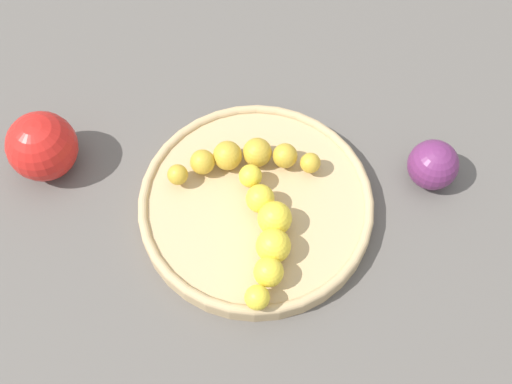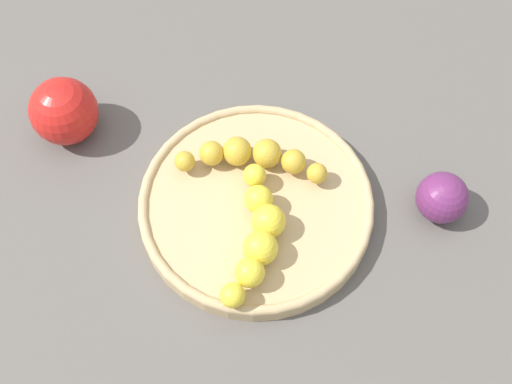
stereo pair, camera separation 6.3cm
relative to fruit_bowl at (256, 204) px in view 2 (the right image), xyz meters
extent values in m
plane|color=#56514C|center=(0.00, 0.00, -0.01)|extent=(2.40, 2.40, 0.00)
cylinder|color=tan|center=(0.00, 0.00, 0.00)|extent=(0.24, 0.24, 0.02)
torus|color=tan|center=(0.00, 0.00, 0.01)|extent=(0.24, 0.24, 0.01)
sphere|color=yellow|center=(-0.09, 0.06, 0.02)|extent=(0.02, 0.02, 0.02)
sphere|color=yellow|center=(-0.08, 0.04, 0.02)|extent=(0.03, 0.03, 0.03)
sphere|color=yellow|center=(-0.06, 0.02, 0.02)|extent=(0.03, 0.03, 0.03)
sphere|color=yellow|center=(-0.03, 0.00, 0.02)|extent=(0.03, 0.03, 0.03)
sphere|color=yellow|center=(-0.01, 0.00, 0.02)|extent=(0.03, 0.03, 0.03)
sphere|color=yellow|center=(0.02, -0.01, 0.02)|extent=(0.02, 0.02, 0.02)
sphere|color=gold|center=(0.00, -0.07, 0.02)|extent=(0.02, 0.02, 0.02)
sphere|color=gold|center=(0.02, -0.05, 0.02)|extent=(0.03, 0.03, 0.03)
sphere|color=gold|center=(0.04, -0.03, 0.02)|extent=(0.03, 0.03, 0.03)
sphere|color=gold|center=(0.05, 0.00, 0.02)|extent=(0.03, 0.03, 0.03)
sphere|color=gold|center=(0.06, 0.03, 0.02)|extent=(0.03, 0.03, 0.03)
sphere|color=gold|center=(0.06, 0.05, 0.02)|extent=(0.02, 0.02, 0.02)
sphere|color=#662659|center=(-0.07, -0.17, 0.01)|extent=(0.05, 0.05, 0.05)
sphere|color=red|center=(0.16, 0.15, 0.02)|extent=(0.07, 0.07, 0.07)
camera|label=1|loc=(-0.25, 0.17, 0.58)|focal=45.44mm
camera|label=2|loc=(-0.28, 0.11, 0.58)|focal=45.44mm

